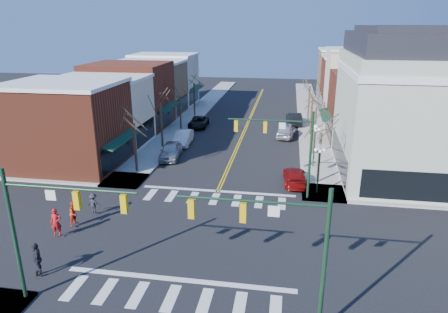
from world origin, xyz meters
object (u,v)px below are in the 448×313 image
at_px(car_left_far, 199,122).
at_px(car_right_mid, 286,131).
at_px(pedestrian_red_a, 56,222).
at_px(car_right_far, 294,119).
at_px(victorian_corner, 414,104).
at_px(car_left_near, 171,151).
at_px(pedestrian_red_b, 74,213).
at_px(pedestrian_dark_b, 94,203).
at_px(lamppost_midblock, 315,139).
at_px(pedestrian_dark_a, 37,259).
at_px(lamppost_corner, 319,161).
at_px(car_left_mid, 183,138).
at_px(car_right_near, 295,176).

xyz_separation_m(car_left_far, car_right_mid, (11.80, -3.18, 0.15)).
height_order(car_left_far, pedestrian_red_a, pedestrian_red_a).
distance_m(car_right_far, pedestrian_red_a, 37.12).
bearing_deg(victorian_corner, car_left_near, 177.39).
height_order(pedestrian_red_b, pedestrian_dark_b, pedestrian_red_b).
bearing_deg(car_left_far, car_left_near, -93.09).
distance_m(lamppost_midblock, pedestrian_dark_a, 26.10).
xyz_separation_m(car_left_near, car_left_far, (0.00, 13.22, -0.13)).
distance_m(car_right_far, pedestrian_red_b, 35.50).
distance_m(car_left_far, car_right_far, 13.27).
bearing_deg(car_left_far, lamppost_midblock, -46.39).
bearing_deg(lamppost_midblock, car_right_far, 95.95).
relative_size(lamppost_corner, car_left_near, 0.90).
xyz_separation_m(victorian_corner, car_left_mid, (-22.90, 6.10, -5.85)).
height_order(car_right_far, pedestrian_red_b, pedestrian_red_b).
height_order(pedestrian_red_a, pedestrian_dark_b, pedestrian_red_a).
relative_size(car_left_far, car_right_far, 0.97).
bearing_deg(pedestrian_red_a, car_right_far, 52.47).
xyz_separation_m(lamppost_corner, car_left_mid, (-14.60, 12.10, -2.16)).
relative_size(car_left_mid, car_right_mid, 0.98).
bearing_deg(pedestrian_red_b, car_left_near, 8.11).
height_order(car_left_far, car_right_near, car_left_far).
bearing_deg(car_right_near, pedestrian_red_b, 30.93).
xyz_separation_m(lamppost_midblock, pedestrian_red_a, (-17.35, -16.44, -1.85)).
xyz_separation_m(lamppost_corner, pedestrian_red_b, (-16.95, -8.33, -1.93)).
distance_m(car_left_mid, car_right_far, 17.32).
bearing_deg(car_left_mid, car_right_mid, 18.92).
bearing_deg(lamppost_corner, pedestrian_dark_b, -158.75).
bearing_deg(lamppost_midblock, pedestrian_red_a, -136.55).
bearing_deg(car_right_near, pedestrian_dark_b, 26.44).
relative_size(victorian_corner, car_right_far, 2.75).
height_order(victorian_corner, pedestrian_red_a, victorian_corner).
bearing_deg(pedestrian_red_a, car_left_mid, 70.12).
bearing_deg(lamppost_corner, victorian_corner, 35.86).
relative_size(victorian_corner, pedestrian_dark_a, 7.34).
distance_m(lamppost_corner, car_right_near, 3.55).
distance_m(victorian_corner, car_left_far, 27.63).
distance_m(victorian_corner, pedestrian_dark_a, 31.99).
xyz_separation_m(pedestrian_red_b, pedestrian_dark_a, (0.91, -5.68, 0.09)).
bearing_deg(car_left_mid, pedestrian_dark_b, -99.84).
relative_size(car_right_far, pedestrian_dark_b, 3.39).
bearing_deg(pedestrian_dark_a, car_right_near, 106.16).
relative_size(lamppost_midblock, pedestrian_dark_a, 2.23).
height_order(lamppost_midblock, car_left_mid, lamppost_midblock).
distance_m(car_left_near, car_right_mid, 15.49).
bearing_deg(car_left_near, lamppost_corner, -32.46).
bearing_deg(car_left_mid, car_right_near, -42.15).
distance_m(car_right_near, pedestrian_red_a, 19.63).
height_order(pedestrian_red_a, pedestrian_dark_a, pedestrian_dark_a).
bearing_deg(car_left_near, lamppost_midblock, -8.83).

